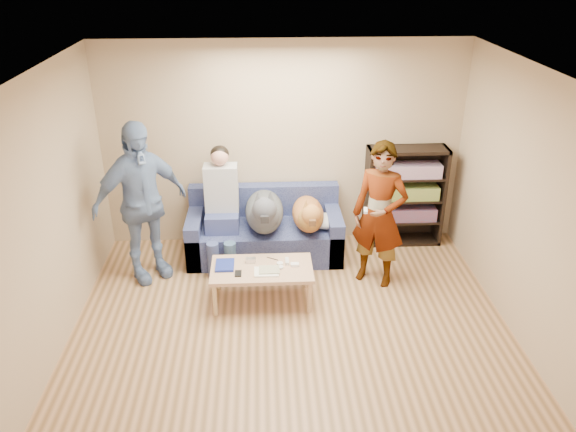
{
  "coord_description": "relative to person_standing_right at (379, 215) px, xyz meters",
  "views": [
    {
      "loc": [
        -0.27,
        -4.18,
        3.58
      ],
      "look_at": [
        0.0,
        1.2,
        0.95
      ],
      "focal_mm": 35.0,
      "sensor_mm": 36.0,
      "label": 1
    }
  ],
  "objects": [
    {
      "name": "ground",
      "position": [
        -1.03,
        -1.38,
        -0.85
      ],
      "size": [
        5.0,
        5.0,
        0.0
      ],
      "primitive_type": "plane",
      "color": "brown",
      "rests_on": "ground"
    },
    {
      "name": "ceiling",
      "position": [
        -1.03,
        -1.38,
        1.75
      ],
      "size": [
        5.0,
        5.0,
        0.0
      ],
      "primitive_type": "plane",
      "rotation": [
        3.14,
        0.0,
        0.0
      ],
      "color": "white",
      "rests_on": "ground"
    },
    {
      "name": "wall_back",
      "position": [
        -1.03,
        1.12,
        0.45
      ],
      "size": [
        4.5,
        0.0,
        4.5
      ],
      "primitive_type": "plane",
      "rotation": [
        1.57,
        0.0,
        0.0
      ],
      "color": "tan",
      "rests_on": "ground"
    },
    {
      "name": "wall_left",
      "position": [
        -3.28,
        -1.38,
        0.45
      ],
      "size": [
        0.0,
        5.0,
        5.0
      ],
      "primitive_type": "plane",
      "rotation": [
        1.57,
        0.0,
        1.57
      ],
      "color": "tan",
      "rests_on": "ground"
    },
    {
      "name": "wall_right",
      "position": [
        1.22,
        -1.38,
        0.45
      ],
      "size": [
        0.0,
        5.0,
        5.0
      ],
      "primitive_type": "plane",
      "rotation": [
        1.57,
        0.0,
        -1.57
      ],
      "color": "tan",
      "rests_on": "ground"
    },
    {
      "name": "blanket",
      "position": [
        -0.53,
        0.58,
        -0.34
      ],
      "size": [
        0.43,
        0.36,
        0.15
      ],
      "primitive_type": "ellipsoid",
      "color": "#BBBBC0",
      "rests_on": "sofa"
    },
    {
      "name": "person_standing_right",
      "position": [
        0.0,
        0.0,
        0.0
      ],
      "size": [
        0.74,
        0.65,
        1.69
      ],
      "primitive_type": "imported",
      "rotation": [
        0.0,
        0.0,
        -0.51
      ],
      "color": "gray",
      "rests_on": "ground"
    },
    {
      "name": "person_standing_left",
      "position": [
        -2.67,
        0.24,
        0.1
      ],
      "size": [
        1.18,
        1.02,
        1.9
      ],
      "primitive_type": "imported",
      "rotation": [
        0.0,
        0.0,
        0.61
      ],
      "color": "#778BBF",
      "rests_on": "ground"
    },
    {
      "name": "held_controller",
      "position": [
        -0.2,
        -0.2,
        0.16
      ],
      "size": [
        0.06,
        0.12,
        0.03
      ],
      "primitive_type": "cube",
      "rotation": [
        0.0,
        0.0,
        -0.16
      ],
      "color": "white",
      "rests_on": "person_standing_right"
    },
    {
      "name": "notebook_blue",
      "position": [
        -1.72,
        -0.31,
        -0.41
      ],
      "size": [
        0.2,
        0.26,
        0.03
      ],
      "primitive_type": "cube",
      "color": "navy",
      "rests_on": "coffee_table"
    },
    {
      "name": "papers",
      "position": [
        -1.27,
        -0.46,
        -0.42
      ],
      "size": [
        0.26,
        0.2,
        0.02
      ],
      "primitive_type": "cube",
      "color": "white",
      "rests_on": "coffee_table"
    },
    {
      "name": "magazine",
      "position": [
        -1.24,
        -0.44,
        -0.4
      ],
      "size": [
        0.22,
        0.17,
        0.01
      ],
      "primitive_type": "cube",
      "color": "#ABA989",
      "rests_on": "coffee_table"
    },
    {
      "name": "camera_silver",
      "position": [
        -1.44,
        -0.24,
        -0.4
      ],
      "size": [
        0.11,
        0.06,
        0.05
      ],
      "primitive_type": "cube",
      "color": "silver",
      "rests_on": "coffee_table"
    },
    {
      "name": "controller_a",
      "position": [
        -1.04,
        -0.26,
        -0.41
      ],
      "size": [
        0.04,
        0.13,
        0.03
      ],
      "primitive_type": "cube",
      "color": "silver",
      "rests_on": "coffee_table"
    },
    {
      "name": "controller_b",
      "position": [
        -0.96,
        -0.34,
        -0.41
      ],
      "size": [
        0.09,
        0.06,
        0.03
      ],
      "primitive_type": "cube",
      "color": "white",
      "rests_on": "coffee_table"
    },
    {
      "name": "headphone_cup_a",
      "position": [
        -1.12,
        -0.38,
        -0.42
      ],
      "size": [
        0.07,
        0.07,
        0.02
      ],
      "primitive_type": "cylinder",
      "color": "silver",
      "rests_on": "coffee_table"
    },
    {
      "name": "headphone_cup_b",
      "position": [
        -1.12,
        -0.3,
        -0.42
      ],
      "size": [
        0.07,
        0.07,
        0.02
      ],
      "primitive_type": "cylinder",
      "color": "white",
      "rests_on": "coffee_table"
    },
    {
      "name": "pen_orange",
      "position": [
        -1.34,
        -0.52,
        -0.42
      ],
      "size": [
        0.13,
        0.06,
        0.01
      ],
      "primitive_type": "cylinder",
      "rotation": [
        0.0,
        1.57,
        0.35
      ],
      "color": "orange",
      "rests_on": "coffee_table"
    },
    {
      "name": "pen_black",
      "position": [
        -1.2,
        -0.18,
        -0.42
      ],
      "size": [
        0.13,
        0.08,
        0.01
      ],
      "primitive_type": "cylinder",
      "rotation": [
        0.0,
        1.57,
        -0.52
      ],
      "color": "black",
      "rests_on": "coffee_table"
    },
    {
      "name": "wallet",
      "position": [
        -1.57,
        -0.48,
        -0.42
      ],
      "size": [
        0.07,
        0.12,
        0.02
      ],
      "primitive_type": "cube",
      "color": "black",
      "rests_on": "coffee_table"
    },
    {
      "name": "sofa",
      "position": [
        -1.28,
        0.71,
        -0.57
      ],
      "size": [
        1.9,
        0.85,
        0.82
      ],
      "color": "#515B93",
      "rests_on": "ground"
    },
    {
      "name": "person_seated",
      "position": [
        -1.79,
        0.59,
        -0.07
      ],
      "size": [
        0.4,
        0.73,
        1.47
      ],
      "color": "#39427E",
      "rests_on": "sofa"
    },
    {
      "name": "dog_gray",
      "position": [
        -1.28,
        0.54,
        -0.18
      ],
      "size": [
        0.46,
        1.28,
        0.67
      ],
      "color": "#484C52",
      "rests_on": "sofa"
    },
    {
      "name": "dog_tan",
      "position": [
        -0.75,
        0.52,
        -0.22
      ],
      "size": [
        0.38,
        1.15,
        0.56
      ],
      "color": "#B76B38",
      "rests_on": "sofa"
    },
    {
      "name": "coffee_table",
      "position": [
        -1.32,
        -0.36,
        -0.47
      ],
      "size": [
        1.1,
        0.6,
        0.42
      ],
      "color": "#D6AA83",
      "rests_on": "ground"
    },
    {
      "name": "bookshelf",
      "position": [
        0.52,
        0.95,
        -0.17
      ],
      "size": [
        1.0,
        0.34,
        1.3
      ],
      "color": "black",
      "rests_on": "ground"
    }
  ]
}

